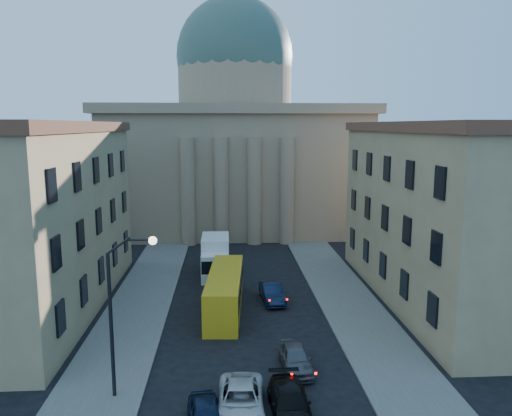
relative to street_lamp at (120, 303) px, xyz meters
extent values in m
cube|color=#5A5752|center=(-1.53, 10.00, -5.21)|extent=(5.00, 60.00, 0.15)
cube|color=#5A5752|center=(15.47, 10.00, -5.21)|extent=(5.00, 60.00, 0.15)
cube|color=#8E7257|center=(6.97, 48.00, 2.71)|extent=(34.00, 26.00, 16.00)
cube|color=#8E7257|center=(6.97, 48.00, 11.11)|extent=(35.50, 27.50, 1.20)
cylinder|color=#8E7257|center=(6.97, 48.00, 14.71)|extent=(16.00, 16.00, 8.00)
sphere|color=#445C4E|center=(6.97, 48.00, 18.71)|extent=(16.40, 16.40, 16.40)
cube|color=#8E7257|center=(-14.03, 46.00, 0.21)|extent=(13.00, 13.00, 11.00)
cone|color=brown|center=(-14.03, 46.00, 7.71)|extent=(26.02, 26.02, 4.00)
cube|color=#8E7257|center=(27.97, 46.00, 0.21)|extent=(13.00, 13.00, 11.00)
cone|color=brown|center=(27.97, 46.00, 7.71)|extent=(26.02, 26.02, 4.00)
cylinder|color=#8E7257|center=(0.97, 34.80, 1.21)|extent=(1.80, 1.80, 13.00)
cylinder|color=#8E7257|center=(4.97, 34.80, 1.21)|extent=(1.80, 1.80, 13.00)
cylinder|color=#8E7257|center=(8.97, 34.80, 1.21)|extent=(1.80, 1.80, 13.00)
cylinder|color=#8E7257|center=(12.97, 34.80, 1.21)|extent=(1.80, 1.80, 13.00)
cube|color=tan|center=(-10.03, 14.00, 1.71)|extent=(11.00, 26.00, 14.00)
cube|color=brown|center=(-10.03, 14.00, 9.01)|extent=(11.60, 26.60, 0.80)
cube|color=tan|center=(23.97, 14.00, 1.71)|extent=(11.00, 26.00, 14.00)
cube|color=brown|center=(23.97, 14.00, 9.01)|extent=(11.60, 26.60, 0.80)
cylinder|color=black|center=(-0.53, 0.00, -1.29)|extent=(0.20, 0.20, 8.00)
cylinder|color=black|center=(0.02, 0.00, 3.06)|extent=(1.30, 0.12, 0.96)
cylinder|color=black|center=(1.02, 0.00, 3.36)|extent=(1.30, 0.12, 0.12)
sphere|color=white|center=(1.77, 0.00, 3.31)|extent=(0.44, 0.44, 0.44)
imported|color=silver|center=(6.17, -1.89, -4.57)|extent=(2.59, 5.22, 1.42)
imported|color=black|center=(8.62, -2.22, -4.58)|extent=(2.12, 4.90, 1.40)
imported|color=#4B4C50|center=(9.57, 2.56, -4.56)|extent=(1.86, 4.30, 1.44)
imported|color=black|center=(9.25, 14.24, -4.53)|extent=(2.00, 4.70, 1.51)
cube|color=gold|center=(5.38, 12.46, -3.76)|extent=(3.16, 11.00, 3.06)
cube|color=black|center=(5.38, 12.46, -3.26)|extent=(3.18, 10.41, 1.09)
cylinder|color=black|center=(4.14, 8.58, -4.79)|extent=(0.36, 1.00, 0.99)
cylinder|color=black|center=(6.11, 8.45, -4.79)|extent=(0.36, 1.00, 0.99)
cylinder|color=black|center=(4.65, 16.46, -4.79)|extent=(0.36, 1.00, 0.99)
cylinder|color=black|center=(6.62, 16.34, -4.79)|extent=(0.36, 1.00, 0.99)
cube|color=silver|center=(4.44, 20.04, -3.97)|extent=(2.53, 2.64, 2.63)
cube|color=black|center=(4.44, 18.78, -3.64)|extent=(2.41, 0.13, 1.21)
cube|color=silver|center=(4.44, 23.00, -3.37)|extent=(2.64, 4.61, 3.40)
cylinder|color=black|center=(3.34, 19.60, -4.79)|extent=(0.31, 0.99, 0.99)
cylinder|color=black|center=(5.54, 19.60, -4.79)|extent=(0.31, 0.99, 0.99)
cylinder|color=black|center=(3.34, 23.99, -4.79)|extent=(0.31, 0.99, 0.99)
cylinder|color=black|center=(5.53, 23.99, -4.79)|extent=(0.31, 0.99, 0.99)
camera|label=1|loc=(5.52, -25.07, 9.12)|focal=35.00mm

